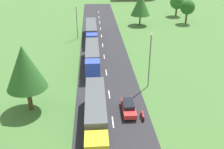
{
  "coord_description": "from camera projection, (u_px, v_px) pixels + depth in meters",
  "views": [
    {
      "loc": [
        -2.23,
        -9.33,
        20.47
      ],
      "look_at": [
        0.55,
        26.5,
        2.68
      ],
      "focal_mm": 41.75,
      "sensor_mm": 36.0,
      "label": 1
    }
  ],
  "objects": [
    {
      "name": "lamppost_third",
      "position": [
        77.0,
        20.0,
        62.12
      ],
      "size": [
        0.36,
        0.36,
        8.12
      ],
      "color": "slate",
      "rests_on": "ground"
    },
    {
      "name": "lane_marking_centre",
      "position": [
        111.0,
        106.0,
        37.02
      ],
      "size": [
        0.16,
        121.54,
        0.01
      ],
      "color": "white",
      "rests_on": "road"
    },
    {
      "name": "lamppost_second",
      "position": [
        150.0,
        58.0,
        40.08
      ],
      "size": [
        0.36,
        0.36,
        8.92
      ],
      "color": "slate",
      "rests_on": "ground"
    },
    {
      "name": "car_second",
      "position": [
        129.0,
        107.0,
        35.34
      ],
      "size": [
        1.8,
        4.52,
        1.43
      ],
      "color": "red",
      "rests_on": "road"
    },
    {
      "name": "truck_third",
      "position": [
        91.0,
        31.0,
        62.77
      ],
      "size": [
        2.62,
        14.67,
        3.51
      ],
      "color": "blue",
      "rests_on": "road"
    },
    {
      "name": "truck_lead",
      "position": [
        96.0,
        113.0,
        31.64
      ],
      "size": [
        2.56,
        13.59,
        3.75
      ],
      "color": "yellow",
      "rests_on": "road"
    },
    {
      "name": "tree_birch",
      "position": [
        141.0,
        4.0,
        72.38
      ],
      "size": [
        5.44,
        5.44,
        8.84
      ],
      "color": "#513823",
      "rests_on": "ground"
    },
    {
      "name": "road",
      "position": [
        109.0,
        96.0,
        39.45
      ],
      "size": [
        10.0,
        140.0,
        0.06
      ],
      "primitive_type": "cube",
      "color": "#2B2B30",
      "rests_on": "ground"
    },
    {
      "name": "tree_pine",
      "position": [
        188.0,
        7.0,
        74.55
      ],
      "size": [
        4.16,
        4.16,
        6.8
      ],
      "color": "#513823",
      "rests_on": "ground"
    },
    {
      "name": "tree_maple",
      "position": [
        25.0,
        68.0,
        33.56
      ],
      "size": [
        5.38,
        5.38,
        9.37
      ],
      "color": "#513823",
      "rests_on": "ground"
    },
    {
      "name": "motorcycle_courier",
      "position": [
        143.0,
        115.0,
        34.16
      ],
      "size": [
        0.28,
        1.94,
        0.91
      ],
      "color": "black",
      "rests_on": "road"
    },
    {
      "name": "tree_ash",
      "position": [
        177.0,
        2.0,
        82.82
      ],
      "size": [
        4.53,
        4.53,
        6.76
      ],
      "color": "#513823",
      "rests_on": "ground"
    },
    {
      "name": "truck_second",
      "position": [
        92.0,
        56.0,
        48.24
      ],
      "size": [
        2.51,
        13.29,
        3.53
      ],
      "color": "blue",
      "rests_on": "road"
    }
  ]
}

